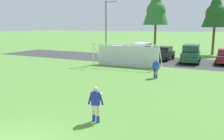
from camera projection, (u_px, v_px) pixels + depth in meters
ground_plane at (148, 73)px, 21.37m from camera, size 400.00×400.00×0.00m
parking_lot_strip at (170, 62)px, 28.58m from camera, size 52.00×8.40×0.01m
soccer_ball at (100, 94)px, 14.34m from camera, size 0.22×0.22×0.22m
soccer_goal at (126, 55)px, 24.72m from camera, size 7.50×2.27×2.57m
player_striker_near at (156, 68)px, 19.20m from camera, size 0.74×0.27×1.64m
player_defender_far at (96, 104)px, 10.27m from camera, size 0.73×0.38×1.64m
parked_car_slot_far_left at (117, 52)px, 31.86m from camera, size 2.07×4.22×1.72m
parked_car_slot_left at (141, 51)px, 30.64m from camera, size 2.21×4.63×2.16m
parked_car_slot_center_left at (163, 53)px, 29.71m from camera, size 2.25×4.31×1.72m
parked_car_slot_center at (191, 54)px, 27.39m from camera, size 2.38×4.72×2.16m
tree_left_edge at (156, 6)px, 37.19m from camera, size 4.12×4.12×10.97m
tree_mid_left at (216, 9)px, 34.19m from camera, size 3.76×3.76×10.03m
street_lamp at (107, 32)px, 26.43m from camera, size 2.00×0.32×7.08m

